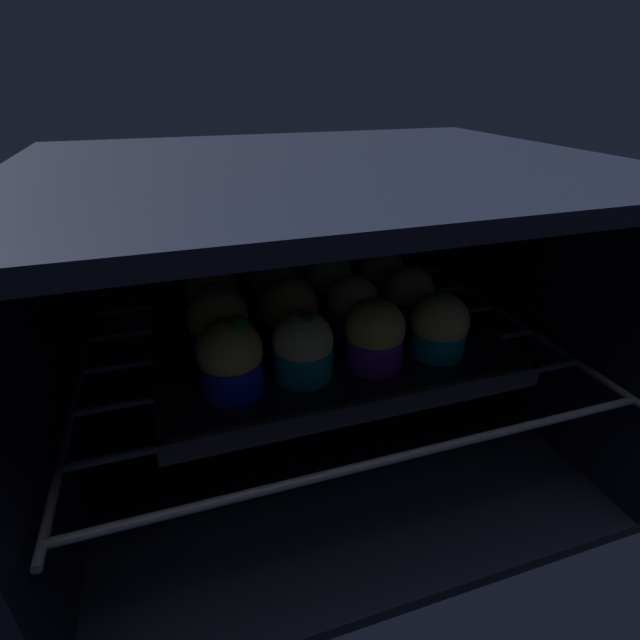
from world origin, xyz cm
name	(u,v)px	position (x,y,z in cm)	size (l,w,h in cm)	color
oven_cavity	(312,310)	(0.00, 26.25, 17.00)	(59.00, 47.00, 37.00)	black
oven_rack	(322,350)	(0.00, 22.00, 13.60)	(54.80, 42.00, 0.80)	#444756
baking_tray	(320,339)	(0.00, 22.83, 14.68)	(37.88, 30.23, 2.20)	black
muffin_row0_col0	(231,358)	(-11.49, 15.11, 18.86)	(6.30, 6.30, 8.07)	#1928B7
muffin_row0_col1	(303,348)	(-4.21, 15.36, 18.52)	(6.15, 6.15, 7.37)	#0C8C84
muffin_row0_col2	(374,335)	(3.53, 15.20, 18.72)	(6.33, 6.33, 7.58)	#7A238C
muffin_row0_col3	(439,326)	(11.21, 15.21, 18.53)	(6.37, 6.37, 7.44)	#0C8C84
muffin_row1_col0	(219,322)	(-11.69, 22.51, 19.02)	(6.61, 6.61, 8.41)	#1928B7
muffin_row1_col1	(289,312)	(-3.64, 22.95, 18.87)	(6.66, 6.66, 7.75)	#1928B7
muffin_row1_col2	(352,306)	(3.94, 22.55, 18.59)	(6.06, 6.06, 7.23)	#1928B7
muffin_row1_col3	(408,297)	(11.51, 23.05, 18.53)	(6.06, 6.06, 7.28)	#1928B7
muffin_row2_col0	(212,294)	(-11.45, 30.24, 19.03)	(6.45, 6.45, 8.00)	#1928B7
muffin_row2_col1	(275,290)	(-3.63, 30.19, 18.52)	(6.11, 6.11, 7.32)	#0C8C84
muffin_row2_col2	(329,282)	(3.64, 30.35, 18.64)	(6.08, 6.08, 7.45)	#1928B7
muffin_row2_col3	(381,277)	(11.24, 30.30, 18.38)	(6.06, 6.06, 7.04)	#0C8C84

